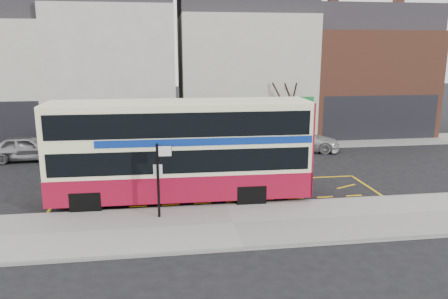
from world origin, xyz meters
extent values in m
plane|color=black|center=(0.00, 0.00, 0.00)|extent=(120.00, 120.00, 0.00)
cube|color=gray|center=(0.00, -2.30, 0.07)|extent=(40.00, 4.00, 0.15)
cube|color=gray|center=(0.00, -0.38, 0.07)|extent=(40.00, 0.15, 0.15)
cube|color=gray|center=(0.00, 11.00, 0.07)|extent=(50.00, 3.00, 0.15)
cube|color=silver|center=(-5.50, 15.00, 4.50)|extent=(8.00, 8.00, 9.00)
cube|color=black|center=(-5.50, 11.02, 1.60)|extent=(7.36, 0.06, 3.20)
cube|color=black|center=(-5.50, 11.04, 1.40)|extent=(5.60, 0.04, 2.00)
cube|color=beige|center=(3.50, 15.00, 4.25)|extent=(9.00, 8.00, 8.50)
cube|color=#28262B|center=(3.50, 15.00, 9.40)|extent=(9.00, 7.20, 1.80)
cube|color=#15782F|center=(3.50, 11.02, 1.60)|extent=(8.28, 0.06, 3.20)
cube|color=black|center=(3.50, 11.04, 1.40)|extent=(6.30, 0.04, 2.00)
cube|color=brown|center=(12.50, 15.00, 3.75)|extent=(9.00, 8.00, 7.50)
cube|color=#28262B|center=(12.50, 15.00, 8.40)|extent=(9.00, 7.20, 1.80)
cube|color=brown|center=(14.75, 14.00, 9.70)|extent=(0.60, 0.60, 1.20)
cube|color=black|center=(12.50, 11.02, 1.60)|extent=(8.28, 0.06, 3.20)
cube|color=black|center=(12.50, 11.04, 1.40)|extent=(6.30, 0.04, 2.00)
cube|color=#FFFAC2|center=(-1.71, 0.73, 2.27)|extent=(10.57, 2.57, 3.88)
cube|color=maroon|center=(-1.71, 0.73, 0.86)|extent=(10.61, 2.61, 1.05)
cube|color=maroon|center=(3.53, 0.64, 2.27)|extent=(0.10, 2.43, 3.88)
cube|color=black|center=(-1.71, 0.73, 2.01)|extent=(10.15, 2.63, 0.91)
cube|color=black|center=(-1.71, 0.73, 3.45)|extent=(10.15, 2.63, 0.96)
cube|color=navy|center=(-0.75, 0.71, 2.78)|extent=(8.46, 2.59, 0.29)
cube|color=black|center=(-6.95, 0.82, 1.77)|extent=(0.10, 2.20, 1.53)
cube|color=black|center=(-6.95, 0.82, 3.45)|extent=(0.10, 2.20, 0.96)
cube|color=black|center=(-6.94, 0.82, 2.68)|extent=(0.08, 1.68, 0.33)
cube|color=#FFFAC2|center=(-1.71, 0.73, 4.16)|extent=(10.57, 2.48, 0.11)
cylinder|color=black|center=(-5.46, -0.28, 0.48)|extent=(0.96, 0.28, 0.96)
cylinder|color=black|center=(-5.42, 1.87, 0.48)|extent=(0.96, 0.28, 0.96)
cylinder|color=black|center=(1.05, -0.40, 0.48)|extent=(0.96, 0.28, 0.96)
cylinder|color=black|center=(1.08, 1.76, 0.48)|extent=(0.96, 0.28, 0.96)
cube|color=black|center=(-2.65, -1.34, 1.55)|extent=(0.10, 0.10, 2.79)
cube|color=white|center=(-2.37, -1.35, 2.66)|extent=(0.50, 0.06, 0.41)
cube|color=white|center=(-2.65, -1.28, 1.92)|extent=(0.33, 0.04, 0.47)
imported|color=#99989C|center=(-10.14, 8.96, 0.74)|extent=(4.40, 1.92, 1.48)
imported|color=#3E4045|center=(-0.71, 9.22, 0.64)|extent=(3.98, 1.73, 1.27)
imported|color=silver|center=(6.22, 9.17, 0.70)|extent=(5.18, 3.43, 1.40)
cylinder|color=black|center=(5.58, 11.01, 0.98)|extent=(0.24, 0.24, 1.96)
camera|label=1|loc=(-2.47, -16.86, 6.25)|focal=35.00mm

